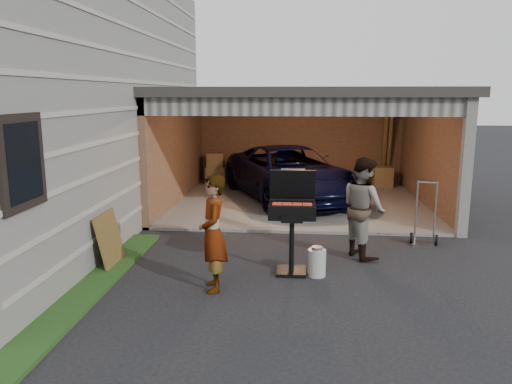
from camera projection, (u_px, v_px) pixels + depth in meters
ground at (245, 305)px, 6.66m from camera, size 80.00×80.00×0.00m
groundcover_strip at (46, 331)px, 5.86m from camera, size 0.50×8.00×0.06m
garage at (301, 129)px, 12.88m from camera, size 6.80×6.30×2.90m
minivan at (289, 175)px, 12.96m from camera, size 4.01×5.43×1.37m
woman at (213, 233)px, 7.02m from camera, size 0.53×0.68×1.67m
man at (363, 207)px, 8.50m from camera, size 0.94×1.04×1.73m
bbq_grill at (292, 214)px, 7.69m from camera, size 0.72×0.63×1.60m
propane_tank at (317, 263)px, 7.67m from camera, size 0.33×0.33×0.42m
plywood_panel at (110, 240)px, 8.07m from camera, size 0.22×0.80×0.88m
hand_truck at (424, 233)px, 9.25m from camera, size 0.53×0.46×1.20m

